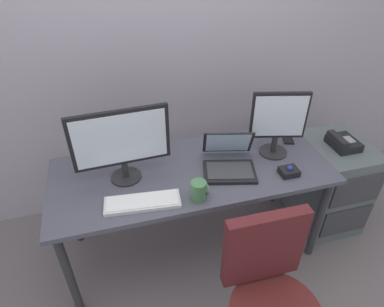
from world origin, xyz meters
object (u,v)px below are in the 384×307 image
at_px(desk_phone, 343,142).
at_px(monitor_main, 121,142).
at_px(laptop, 229,161).
at_px(coffee_mug, 199,190).
at_px(cell_phone, 287,138).
at_px(keyboard, 143,202).
at_px(file_cabinet, 329,183).
at_px(monitor_side, 278,121).
at_px(trackball_mouse, 289,171).

bearing_deg(desk_phone, monitor_main, 178.71).
xyz_separation_m(laptop, coffee_mug, (-0.26, -0.22, 0.01)).
xyz_separation_m(desk_phone, cell_phone, (-0.33, 0.16, -0.01)).
distance_m(monitor_main, keyboard, 0.35).
relative_size(monitor_main, laptop, 1.41).
bearing_deg(keyboard, desk_phone, 8.65).
xyz_separation_m(file_cabinet, desk_phone, (-0.01, -0.02, 0.38)).
bearing_deg(monitor_main, keyboard, -76.30).
height_order(desk_phone, cell_phone, desk_phone).
bearing_deg(coffee_mug, file_cabinet, 13.64).
bearing_deg(monitor_main, file_cabinet, -0.65).
xyz_separation_m(file_cabinet, keyboard, (-1.42, -0.23, 0.39)).
relative_size(monitor_side, trackball_mouse, 3.93).
bearing_deg(file_cabinet, monitor_side, 178.13).
height_order(keyboard, cell_phone, keyboard).
xyz_separation_m(file_cabinet, monitor_side, (-0.52, 0.02, 0.61)).
bearing_deg(laptop, coffee_mug, -139.63).
bearing_deg(keyboard, monitor_side, 15.37).
distance_m(monitor_main, laptop, 0.66).
height_order(desk_phone, trackball_mouse, desk_phone).
height_order(keyboard, laptop, laptop).
xyz_separation_m(monitor_main, laptop, (0.62, -0.07, -0.21)).
height_order(monitor_side, keyboard, monitor_side).
distance_m(monitor_main, coffee_mug, 0.51).
distance_m(monitor_side, laptop, 0.39).
height_order(trackball_mouse, cell_phone, trackball_mouse).
bearing_deg(trackball_mouse, cell_phone, 62.17).
xyz_separation_m(keyboard, coffee_mug, (0.31, -0.04, 0.04)).
bearing_deg(laptop, keyboard, -162.33).
distance_m(coffee_mug, cell_phone, 0.87).
height_order(monitor_main, keyboard, monitor_main).
bearing_deg(cell_phone, coffee_mug, -134.60).
height_order(file_cabinet, monitor_main, monitor_main).
relative_size(monitor_main, cell_phone, 3.87).
relative_size(monitor_main, coffee_mug, 4.78).
distance_m(desk_phone, monitor_side, 0.56).
distance_m(file_cabinet, keyboard, 1.49).
relative_size(file_cabinet, desk_phone, 3.48).
distance_m(monitor_main, cell_phone, 1.17).
distance_m(laptop, cell_phone, 0.55).
distance_m(monitor_side, cell_phone, 0.32).
bearing_deg(monitor_main, desk_phone, -1.29).
relative_size(monitor_side, coffee_mug, 3.77).
bearing_deg(trackball_mouse, coffee_mug, -174.43).
height_order(trackball_mouse, coffee_mug, coffee_mug).
xyz_separation_m(coffee_mug, cell_phone, (0.77, 0.41, -0.05)).
relative_size(monitor_side, laptop, 1.11).
height_order(file_cabinet, desk_phone, desk_phone).
bearing_deg(desk_phone, trackball_mouse, -159.30).
xyz_separation_m(monitor_main, monitor_side, (0.96, 0.00, -0.02)).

